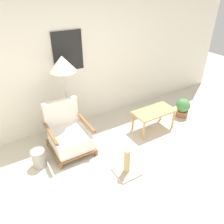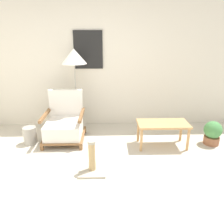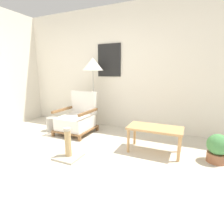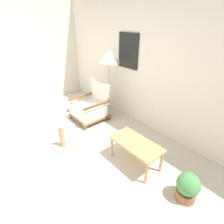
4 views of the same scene
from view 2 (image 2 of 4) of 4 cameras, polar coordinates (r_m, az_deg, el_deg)
ground_plane at (r=2.79m, az=-6.48°, el=-21.13°), size 14.00×14.00×0.00m
wall_back at (r=4.48m, az=-4.77°, el=13.37°), size 8.00×0.09×2.70m
armchair at (r=4.02m, az=-12.29°, el=-3.19°), size 0.70×0.75×0.87m
floor_lamp at (r=4.14m, az=-9.89°, el=13.57°), size 0.46×0.46×1.59m
coffee_table at (r=3.78m, az=13.14°, el=-3.57°), size 0.85×0.44×0.43m
vase at (r=4.11m, az=-20.63°, el=-5.75°), size 0.23×0.23×0.30m
potted_plant at (r=4.19m, az=24.78°, el=-4.88°), size 0.30×0.30×0.42m
scratching_post at (r=3.13m, az=-5.21°, el=-13.02°), size 0.37×0.37×0.47m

